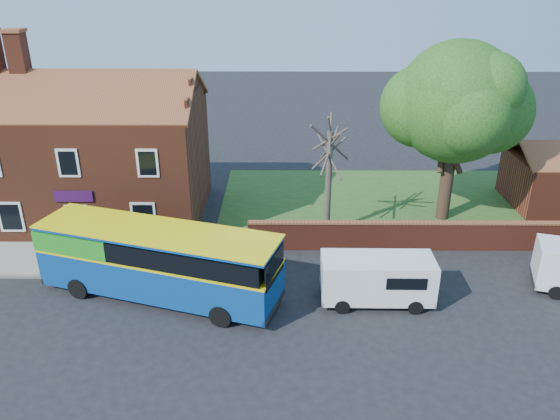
{
  "coord_description": "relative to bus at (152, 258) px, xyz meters",
  "views": [
    {
      "loc": [
        3.82,
        -18.42,
        13.65
      ],
      "look_at": [
        3.68,
        5.0,
        3.15
      ],
      "focal_mm": 35.0,
      "sensor_mm": 36.0,
      "label": 1
    }
  ],
  "objects": [
    {
      "name": "grass_strip",
      "position": [
        14.98,
        10.39,
        -1.85
      ],
      "size": [
        26.0,
        12.0,
        0.04
      ],
      "primitive_type": "cube",
      "color": "#426B28",
      "rests_on": "ground"
    },
    {
      "name": "bare_tree",
      "position": [
        8.23,
        6.26,
        1.42
      ],
      "size": [
        2.4,
        2.86,
        6.41
      ],
      "color": "#4C4238",
      "rests_on": "ground"
    },
    {
      "name": "ground",
      "position": [
        1.98,
        -2.61,
        -1.87
      ],
      "size": [
        120.0,
        120.0,
        0.0
      ],
      "primitive_type": "plane",
      "color": "black",
      "rests_on": "ground"
    },
    {
      "name": "kerb",
      "position": [
        -5.02,
        1.39,
        -1.8
      ],
      "size": [
        18.0,
        0.15,
        0.14
      ],
      "primitive_type": "cube",
      "color": "slate",
      "rests_on": "ground"
    },
    {
      "name": "pavement",
      "position": [
        -5.02,
        3.14,
        -1.81
      ],
      "size": [
        18.0,
        3.5,
        0.12
      ],
      "primitive_type": "cube",
      "color": "gray",
      "rests_on": "ground"
    },
    {
      "name": "shop_building",
      "position": [
        -5.04,
        8.88,
        1.54
      ],
      "size": [
        12.3,
        8.13,
        10.5
      ],
      "color": "brown",
      "rests_on": "ground"
    },
    {
      "name": "bus",
      "position": [
        0.0,
        0.0,
        0.0
      ],
      "size": [
        11.15,
        5.87,
        3.3
      ],
      "rotation": [
        0.0,
        0.0,
        -0.31
      ],
      "color": "navy",
      "rests_on": "ground"
    },
    {
      "name": "boundary_wall",
      "position": [
        14.98,
        4.39,
        -1.06
      ],
      "size": [
        22.0,
        0.38,
        1.6
      ],
      "color": "maroon",
      "rests_on": "ground"
    },
    {
      "name": "van_near",
      "position": [
        9.94,
        -0.51,
        -0.67
      ],
      "size": [
        4.9,
        2.09,
        2.15
      ],
      "rotation": [
        0.0,
        0.0,
        -0.01
      ],
      "color": "white",
      "rests_on": "ground"
    },
    {
      "name": "large_tree",
      "position": [
        15.3,
        8.51,
        4.83
      ],
      "size": [
        8.39,
        6.64,
        10.24
      ],
      "color": "black",
      "rests_on": "ground"
    }
  ]
}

